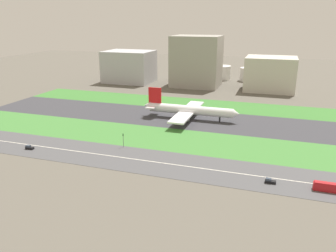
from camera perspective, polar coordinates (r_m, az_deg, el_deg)
ground_plane at (r=224.57m, az=2.33°, el=1.32°), size 800.00×800.00×0.00m
runway at (r=224.56m, az=2.33°, el=1.33°), size 280.00×46.00×0.10m
grass_median_north at (r=262.85m, az=4.81°, el=3.74°), size 280.00×36.00×0.10m
grass_median_south at (r=187.41m, az=-1.13°, el=-2.06°), size 280.00×36.00×0.10m
highway at (r=159.74m, az=-4.96°, el=-5.77°), size 280.00×28.00×0.10m
highway_centerline at (r=159.72m, az=-4.96°, el=-5.75°), size 266.00×0.50×0.01m
airliner at (r=221.77m, az=3.44°, el=2.76°), size 65.00×56.00×19.70m
car_1 at (r=185.66m, az=-22.59°, el=-3.41°), size 4.40×1.80×2.00m
car_0 at (r=143.67m, az=16.99°, el=-8.99°), size 4.40×1.80×2.00m
bus_0 at (r=145.11m, az=25.80°, el=-9.40°), size 11.60×2.50×3.50m
traffic_light at (r=174.74m, az=-7.65°, el=-2.25°), size 0.36×0.50×7.20m
terminal_building at (r=357.11m, az=-6.63°, el=10.05°), size 48.58×38.37×32.13m
hangar_building at (r=332.50m, az=4.90°, el=10.95°), size 45.76×37.63×48.46m
office_tower at (r=324.83m, az=17.05°, el=8.50°), size 44.73×36.35×30.77m
fuel_tank_west at (r=375.17m, az=9.07°, el=8.99°), size 20.80×20.80×14.89m
fuel_tank_centre at (r=371.72m, az=13.58°, el=8.57°), size 18.26×18.26×14.02m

